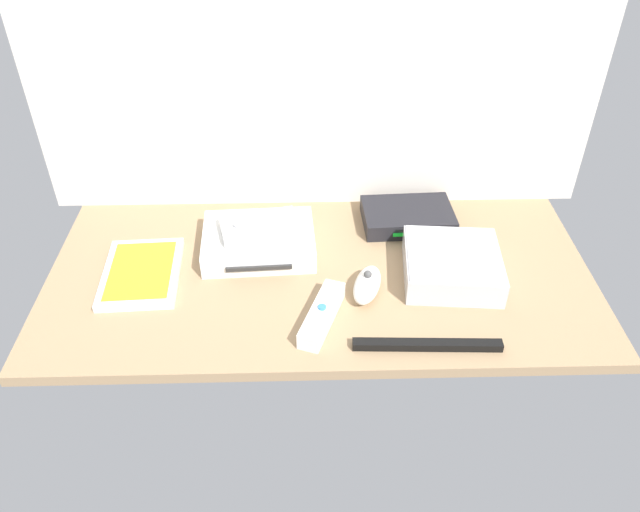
{
  "coord_description": "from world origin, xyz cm",
  "views": [
    {
      "loc": [
        -2.38,
        -89.81,
        73.87
      ],
      "look_at": [
        0.0,
        0.0,
        4.0
      ],
      "focal_mm": 35.39,
      "sensor_mm": 36.0,
      "label": 1
    }
  ],
  "objects": [
    {
      "name": "mini_computer",
      "position": [
        23.88,
        -1.47,
        2.64
      ],
      "size": [
        18.45,
        18.45,
        5.3
      ],
      "rotation": [
        0.0,
        0.0,
        -0.09
      ],
      "color": "silver",
      "rests_on": "ground_plane"
    },
    {
      "name": "back_wall",
      "position": [
        0.0,
        24.6,
        32.0
      ],
      "size": [
        110.0,
        1.2,
        64.0
      ],
      "primitive_type": "cube",
      "color": "silver",
      "rests_on": "ground"
    },
    {
      "name": "network_router",
      "position": [
        18.23,
        15.58,
        1.7
      ],
      "size": [
        18.51,
        12.95,
        3.4
      ],
      "rotation": [
        0.0,
        0.0,
        0.04
      ],
      "color": "black",
      "rests_on": "ground_plane"
    },
    {
      "name": "sensor_bar",
      "position": [
        16.7,
        -19.42,
        0.7
      ],
      "size": [
        24.05,
        2.71,
        1.4
      ],
      "primitive_type": "cube",
      "rotation": [
        0.0,
        0.0,
        -0.04
      ],
      "color": "black",
      "rests_on": "ground_plane"
    },
    {
      "name": "game_case",
      "position": [
        -32.67,
        0.17,
        0.76
      ],
      "size": [
        14.55,
        19.67,
        1.56
      ],
      "rotation": [
        0.0,
        0.0,
        0.05
      ],
      "color": "white",
      "rests_on": "ground_plane"
    },
    {
      "name": "remote_wand",
      "position": [
        -0.08,
        -12.79,
        1.51
      ],
      "size": [
        8.49,
        15.13,
        3.4
      ],
      "rotation": [
        0.0,
        0.0,
        -0.35
      ],
      "color": "white",
      "rests_on": "ground_plane"
    },
    {
      "name": "remote_classic_pad",
      "position": [
        -11.19,
        7.53,
        5.41
      ],
      "size": [
        15.83,
        11.03,
        2.4
      ],
      "rotation": [
        0.0,
        0.0,
        0.23
      ],
      "color": "white",
      "rests_on": "game_console"
    },
    {
      "name": "remote_nunchuk",
      "position": [
        8.14,
        -5.9,
        2.04
      ],
      "size": [
        7.27,
        10.87,
        5.1
      ],
      "rotation": [
        0.0,
        0.0,
        -0.31
      ],
      "color": "white",
      "rests_on": "ground_plane"
    },
    {
      "name": "game_console",
      "position": [
        -11.51,
        7.23,
        2.2
      ],
      "size": [
        21.81,
        17.34,
        4.4
      ],
      "rotation": [
        0.0,
        0.0,
        0.05
      ],
      "color": "white",
      "rests_on": "ground_plane"
    },
    {
      "name": "ground_plane",
      "position": [
        0.0,
        0.0,
        -1.0
      ],
      "size": [
        100.0,
        48.0,
        2.0
      ],
      "primitive_type": "cube",
      "color": "#9E7F5B",
      "rests_on": "ground"
    }
  ]
}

